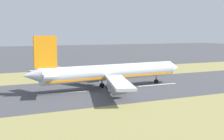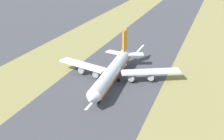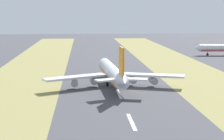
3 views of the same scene
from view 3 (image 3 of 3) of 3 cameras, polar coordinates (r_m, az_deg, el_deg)
ground_plane at (r=177.80m, az=0.39°, el=-2.14°), size 800.00×800.00×0.00m
grass_median_west at (r=179.67m, az=-14.07°, el=-2.29°), size 40.00×600.00×0.01m
grass_median_east at (r=187.08m, az=14.26°, el=-1.86°), size 40.00×600.00×0.01m
centreline_dash_near at (r=118.20m, az=2.99°, el=-7.88°), size 1.20×18.00×0.01m
centreline_dash_mid at (r=156.66m, az=1.07°, el=-3.66°), size 1.20×18.00×0.01m
centreline_dash_far at (r=195.73m, az=-0.08°, el=-1.11°), size 1.20×18.00×0.01m
airplane_main_jet at (r=173.10m, az=0.09°, el=-0.42°), size 63.99×67.22×20.20m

